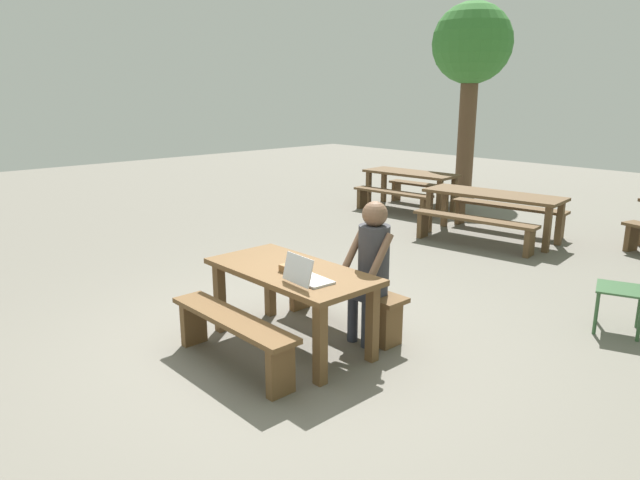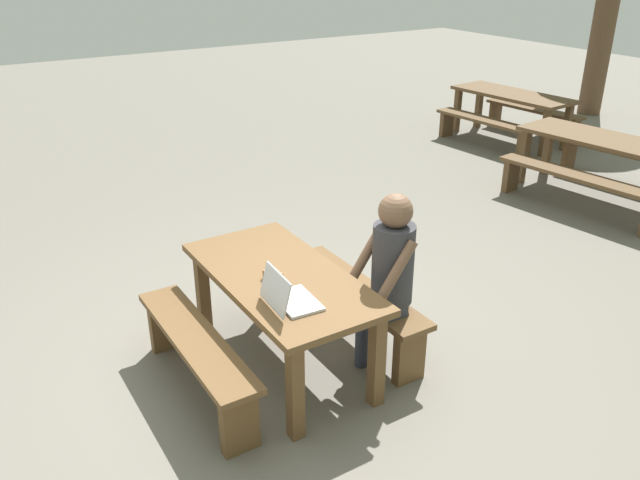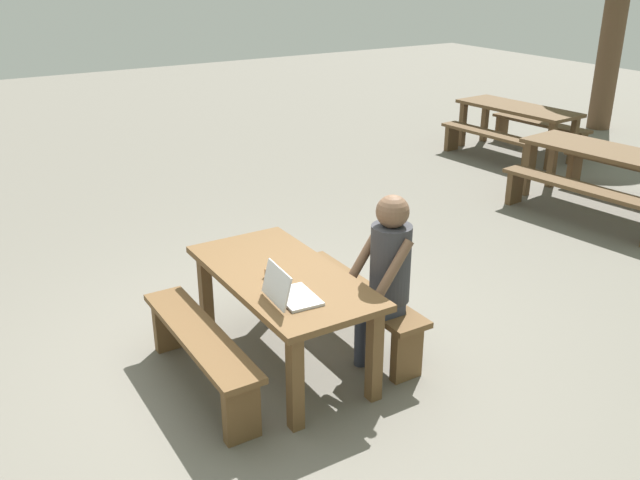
# 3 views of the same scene
# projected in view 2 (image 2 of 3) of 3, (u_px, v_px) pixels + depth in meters

# --- Properties ---
(ground_plane) EXTENTS (30.00, 30.00, 0.00)m
(ground_plane) POSITION_uv_depth(u_px,v_px,m) (283.00, 363.00, 4.85)
(ground_plane) COLOR slate
(picnic_table_front) EXTENTS (1.67, 0.83, 0.76)m
(picnic_table_front) POSITION_uv_depth(u_px,v_px,m) (281.00, 289.00, 4.58)
(picnic_table_front) COLOR brown
(picnic_table_front) RESTS_ON ground
(bench_near) EXTENTS (1.51, 0.30, 0.47)m
(bench_near) POSITION_uv_depth(u_px,v_px,m) (197.00, 352.00, 4.39)
(bench_near) COLOR brown
(bench_near) RESTS_ON ground
(bench_far) EXTENTS (1.51, 0.30, 0.47)m
(bench_far) POSITION_uv_depth(u_px,v_px,m) (357.00, 300.00, 5.03)
(bench_far) COLOR brown
(bench_far) RESTS_ON ground
(laptop) EXTENTS (0.38, 0.33, 0.25)m
(laptop) POSITION_uv_depth(u_px,v_px,m) (288.00, 297.00, 4.12)
(laptop) COLOR silver
(laptop) RESTS_ON picnic_table_front
(small_pouch) EXTENTS (0.12, 0.09, 0.06)m
(small_pouch) POSITION_uv_depth(u_px,v_px,m) (273.00, 276.00, 4.44)
(small_pouch) COLOR olive
(small_pouch) RESTS_ON picnic_table_front
(person_seated) EXTENTS (0.41, 0.41, 1.36)m
(person_seated) POSITION_uv_depth(u_px,v_px,m) (389.00, 269.00, 4.50)
(person_seated) COLOR #333847
(person_seated) RESTS_ON ground
(picnic_table_mid) EXTENTS (2.26, 1.02, 0.75)m
(picnic_table_mid) POSITION_uv_depth(u_px,v_px,m) (611.00, 148.00, 7.69)
(picnic_table_mid) COLOR brown
(picnic_table_mid) RESTS_ON ground
(bench_mid_south) EXTENTS (1.98, 0.54, 0.45)m
(bench_mid_south) POSITION_uv_depth(u_px,v_px,m) (577.00, 183.00, 7.44)
(bench_mid_south) COLOR brown
(bench_mid_south) RESTS_ON ground
(bench_mid_north) EXTENTS (1.98, 0.54, 0.45)m
(bench_mid_north) POSITION_uv_depth(u_px,v_px,m) (633.00, 161.00, 8.19)
(bench_mid_north) COLOR brown
(bench_mid_north) RESTS_ON ground
(picnic_table_distant) EXTENTS (1.95, 0.88, 0.75)m
(picnic_table_distant) POSITION_uv_depth(u_px,v_px,m) (512.00, 100.00, 10.01)
(picnic_table_distant) COLOR brown
(picnic_table_distant) RESTS_ON ground
(bench_distant_south) EXTENTS (1.73, 0.43, 0.44)m
(bench_distant_south) POSITION_uv_depth(u_px,v_px,m) (484.00, 126.00, 9.81)
(bench_distant_south) COLOR brown
(bench_distant_south) RESTS_ON ground
(bench_distant_north) EXTENTS (1.73, 0.43, 0.44)m
(bench_distant_north) POSITION_uv_depth(u_px,v_px,m) (533.00, 114.00, 10.46)
(bench_distant_north) COLOR brown
(bench_distant_north) RESTS_ON ground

